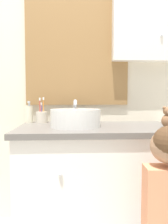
% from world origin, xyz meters
% --- Properties ---
extents(wall_back, '(3.20, 0.18, 2.50)m').
position_xyz_m(wall_back, '(0.02, 0.62, 1.28)').
color(wall_back, beige).
rests_on(wall_back, ground_plane).
extents(vanity_counter, '(1.07, 0.60, 0.79)m').
position_xyz_m(vanity_counter, '(0.00, 0.30, 0.40)').
color(vanity_counter, silver).
rests_on(vanity_counter, ground_plane).
extents(sink_basin, '(0.33, 0.38, 0.18)m').
position_xyz_m(sink_basin, '(-0.15, 0.28, 0.85)').
color(sink_basin, silver).
rests_on(sink_basin, vanity_counter).
extents(toothbrush_holder, '(0.09, 0.09, 0.20)m').
position_xyz_m(toothbrush_holder, '(-0.41, 0.52, 0.84)').
color(toothbrush_holder, beige).
rests_on(toothbrush_holder, vanity_counter).
extents(soap_dispenser, '(0.05, 0.05, 0.17)m').
position_xyz_m(soap_dispenser, '(-0.50, 0.52, 0.86)').
color(soap_dispenser, beige).
rests_on(soap_dispenser, vanity_counter).
extents(child_figure, '(0.23, 0.42, 0.86)m').
position_xyz_m(child_figure, '(0.27, -0.19, 0.51)').
color(child_figure, slate).
rests_on(child_figure, ground_plane).
extents(teddy_bear, '(0.08, 0.06, 0.14)m').
position_xyz_m(teddy_bear, '(0.44, 0.21, 0.86)').
color(teddy_bear, brown).
rests_on(teddy_bear, vanity_counter).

